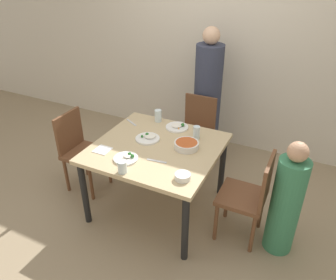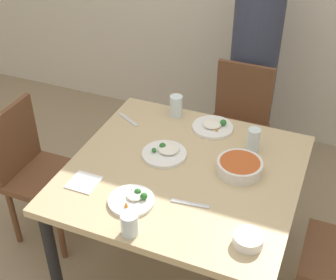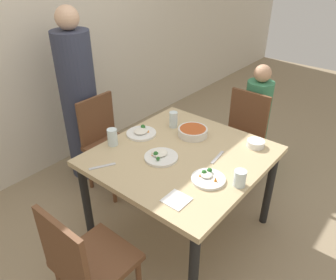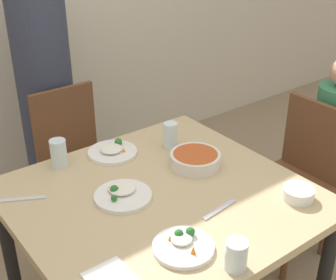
# 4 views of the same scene
# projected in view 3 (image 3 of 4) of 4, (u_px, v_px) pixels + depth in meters

# --- Properties ---
(ground_plane) EXTENTS (10.00, 10.00, 0.00)m
(ground_plane) POSITION_uv_depth(u_px,v_px,m) (180.00, 228.00, 2.69)
(ground_plane) COLOR #998466
(wall_back) EXTENTS (10.00, 0.06, 2.70)m
(wall_back) POSITION_uv_depth(u_px,v_px,m) (37.00, 31.00, 2.90)
(wall_back) COLOR beige
(wall_back) RESTS_ON ground_plane
(dining_table) EXTENTS (1.15, 1.10, 0.73)m
(dining_table) POSITION_uv_depth(u_px,v_px,m) (181.00, 163.00, 2.36)
(dining_table) COLOR tan
(dining_table) RESTS_ON ground_plane
(chair_adult_spot) EXTENTS (0.40, 0.40, 0.87)m
(chair_adult_spot) POSITION_uv_depth(u_px,v_px,m) (107.00, 141.00, 2.97)
(chair_adult_spot) COLOR brown
(chair_adult_spot) RESTS_ON ground_plane
(chair_child_spot) EXTENTS (0.40, 0.40, 0.87)m
(chair_child_spot) POSITION_uv_depth(u_px,v_px,m) (241.00, 136.00, 3.05)
(chair_child_spot) COLOR brown
(chair_child_spot) RESTS_ON ground_plane
(chair_empty_left) EXTENTS (0.40, 0.40, 0.87)m
(chair_empty_left) POSITION_uv_depth(u_px,v_px,m) (87.00, 262.00, 1.82)
(chair_empty_left) COLOR brown
(chair_empty_left) RESTS_ON ground_plane
(person_adult) EXTENTS (0.33, 0.33, 1.60)m
(person_adult) POSITION_uv_depth(u_px,v_px,m) (80.00, 104.00, 3.02)
(person_adult) COLOR #33384C
(person_adult) RESTS_ON ground_plane
(person_child) EXTENTS (0.25, 0.25, 1.08)m
(person_child) POSITION_uv_depth(u_px,v_px,m) (256.00, 122.00, 3.24)
(person_child) COLOR #387F56
(person_child) RESTS_ON ground_plane
(bowl_curry) EXTENTS (0.23, 0.23, 0.06)m
(bowl_curry) POSITION_uv_depth(u_px,v_px,m) (193.00, 132.00, 2.53)
(bowl_curry) COLOR silver
(bowl_curry) RESTS_ON dining_table
(plate_rice_adult) EXTENTS (0.23, 0.23, 0.05)m
(plate_rice_adult) POSITION_uv_depth(u_px,v_px,m) (141.00, 133.00, 2.55)
(plate_rice_adult) COLOR white
(plate_rice_adult) RESTS_ON dining_table
(plate_rice_child) EXTENTS (0.23, 0.23, 0.05)m
(plate_rice_child) POSITION_uv_depth(u_px,v_px,m) (161.00, 156.00, 2.26)
(plate_rice_child) COLOR white
(plate_rice_child) RESTS_ON dining_table
(plate_noodles) EXTENTS (0.22, 0.22, 0.05)m
(plate_noodles) POSITION_uv_depth(u_px,v_px,m) (208.00, 178.00, 2.05)
(plate_noodles) COLOR white
(plate_noodles) RESTS_ON dining_table
(bowl_rice_small) EXTENTS (0.13, 0.13, 0.05)m
(bowl_rice_small) POSITION_uv_depth(u_px,v_px,m) (256.00, 143.00, 2.39)
(bowl_rice_small) COLOR white
(bowl_rice_small) RESTS_ON dining_table
(glass_water_tall) EXTENTS (0.07, 0.07, 0.13)m
(glass_water_tall) POSITION_uv_depth(u_px,v_px,m) (173.00, 120.00, 2.63)
(glass_water_tall) COLOR silver
(glass_water_tall) RESTS_ON dining_table
(glass_water_short) EXTENTS (0.07, 0.07, 0.13)m
(glass_water_short) POSITION_uv_depth(u_px,v_px,m) (112.00, 137.00, 2.39)
(glass_water_short) COLOR silver
(glass_water_short) RESTS_ON dining_table
(glass_water_center) EXTENTS (0.08, 0.08, 0.11)m
(glass_water_center) POSITION_uv_depth(u_px,v_px,m) (240.00, 178.00, 1.98)
(glass_water_center) COLOR silver
(glass_water_center) RESTS_ON dining_table
(napkin_folded) EXTENTS (0.14, 0.14, 0.01)m
(napkin_folded) POSITION_uv_depth(u_px,v_px,m) (176.00, 200.00, 1.89)
(napkin_folded) COLOR white
(napkin_folded) RESTS_ON dining_table
(fork_steel) EXTENTS (0.18, 0.04, 0.01)m
(fork_steel) POSITION_uv_depth(u_px,v_px,m) (217.00, 157.00, 2.27)
(fork_steel) COLOR silver
(fork_steel) RESTS_ON dining_table
(spoon_steel) EXTENTS (0.17, 0.10, 0.01)m
(spoon_steel) POSITION_uv_depth(u_px,v_px,m) (102.00, 166.00, 2.18)
(spoon_steel) COLOR silver
(spoon_steel) RESTS_ON dining_table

